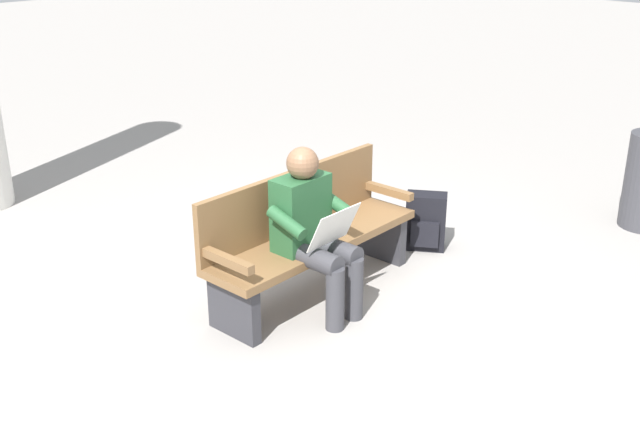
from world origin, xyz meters
TOP-DOWN VIEW (x-y plane):
  - ground_plane at (0.00, 0.00)m, footprint 40.00×40.00m
  - bench_near at (0.00, -0.07)m, footprint 1.83×0.59m
  - person_seated at (0.19, 0.17)m, footprint 0.59×0.59m
  - backpack at (-1.20, 0.08)m, footprint 0.35×0.37m

SIDE VIEW (x-z plane):
  - ground_plane at x=0.00m, z-range 0.00..0.00m
  - backpack at x=-1.20m, z-range 0.00..0.47m
  - bench_near at x=0.00m, z-range 0.01..0.91m
  - person_seated at x=0.19m, z-range 0.04..1.22m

